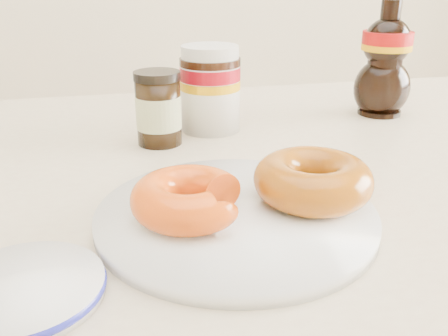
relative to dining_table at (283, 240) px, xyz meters
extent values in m
cube|color=beige|center=(0.00, 0.00, 0.06)|extent=(1.40, 0.90, 0.04)
cylinder|color=white|center=(-0.08, -0.09, 0.09)|extent=(0.26, 0.26, 0.01)
torus|color=white|center=(-0.08, -0.09, 0.09)|extent=(0.26, 0.26, 0.01)
torus|color=#E54C0D|center=(-0.13, -0.10, 0.11)|extent=(0.13, 0.13, 0.04)
torus|color=#974D09|center=(-0.01, -0.09, 0.12)|extent=(0.15, 0.15, 0.04)
cylinder|color=white|center=(-0.05, 0.20, 0.13)|extent=(0.09, 0.09, 0.10)
cylinder|color=maroon|center=(-0.05, 0.20, 0.17)|extent=(0.09, 0.09, 0.02)
cylinder|color=#D89905|center=(-0.05, 0.20, 0.15)|extent=(0.09, 0.09, 0.01)
cylinder|color=black|center=(-0.05, 0.20, 0.18)|extent=(0.09, 0.09, 0.01)
cylinder|color=white|center=(-0.05, 0.20, 0.19)|extent=(0.08, 0.08, 0.02)
cylinder|color=black|center=(-0.13, 0.15, 0.13)|extent=(0.06, 0.06, 0.09)
cylinder|color=beige|center=(-0.13, 0.15, 0.13)|extent=(0.06, 0.06, 0.04)
cylinder|color=black|center=(-0.13, 0.15, 0.18)|extent=(0.06, 0.06, 0.01)
cylinder|color=white|center=(-0.26, -0.17, 0.09)|extent=(0.12, 0.12, 0.01)
torus|color=navy|center=(-0.26, -0.17, 0.09)|extent=(0.12, 0.12, 0.01)
camera|label=1|loc=(-0.19, -0.49, 0.31)|focal=40.00mm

